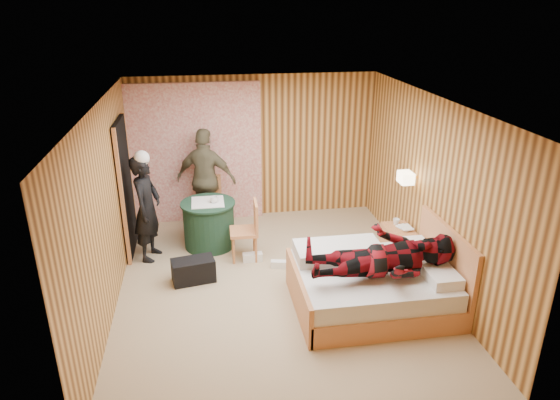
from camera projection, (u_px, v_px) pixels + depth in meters
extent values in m
cube|color=tan|center=(277.00, 285.00, 6.83)|extent=(4.20, 5.00, 0.01)
cube|color=white|center=(276.00, 103.00, 5.90)|extent=(4.20, 5.00, 0.01)
cube|color=#D9A153|center=(255.00, 148.00, 8.66)|extent=(4.20, 0.02, 2.50)
cube|color=#D9A153|center=(106.00, 211.00, 6.06)|extent=(0.02, 5.00, 2.50)
cube|color=#D9A153|center=(431.00, 191.00, 6.67)|extent=(0.02, 5.00, 2.50)
cube|color=#F1E3D1|center=(197.00, 154.00, 8.47)|extent=(2.20, 0.08, 2.40)
cube|color=black|center=(126.00, 188.00, 7.43)|extent=(0.06, 0.90, 2.05)
cylinder|color=gold|center=(411.00, 177.00, 7.05)|extent=(0.18, 0.04, 0.04)
cube|color=#FFE7B2|center=(406.00, 178.00, 7.04)|extent=(0.18, 0.24, 0.16)
cube|color=#DE8E5B|center=(370.00, 296.00, 6.32)|extent=(1.86, 1.49, 0.28)
cube|color=silver|center=(372.00, 279.00, 6.23)|extent=(1.81, 1.43, 0.23)
cube|color=#DE8E5B|center=(298.00, 294.00, 6.14)|extent=(0.06, 1.49, 0.52)
cube|color=#DE8E5B|center=(445.00, 264.00, 6.32)|extent=(0.06, 1.49, 1.02)
cube|color=white|center=(441.00, 276.00, 5.94)|extent=(0.35, 0.51, 0.13)
cube|color=white|center=(417.00, 248.00, 6.59)|extent=(0.35, 0.51, 0.13)
cube|color=silver|center=(338.00, 251.00, 6.49)|extent=(1.12, 0.56, 0.17)
cube|color=#DE8E5B|center=(398.00, 244.00, 7.39)|extent=(0.38, 0.53, 0.53)
cube|color=#DE8E5B|center=(399.00, 234.00, 7.33)|extent=(0.40, 0.55, 0.03)
cylinder|color=#1C3D2B|center=(209.00, 225.00, 7.81)|extent=(0.79, 0.79, 0.72)
cylinder|color=#1C3D2B|center=(208.00, 203.00, 7.67)|extent=(0.85, 0.85, 0.03)
cube|color=white|center=(208.00, 202.00, 7.67)|extent=(0.56, 0.56, 0.01)
cube|color=#DE8E5B|center=(208.00, 205.00, 8.31)|extent=(0.49, 0.49, 0.05)
cube|color=#DE8E5B|center=(209.00, 187.00, 8.40)|extent=(0.42, 0.11, 0.46)
cylinder|color=#DE8E5B|center=(197.00, 222.00, 8.25)|extent=(0.04, 0.04, 0.43)
cylinder|color=#DE8E5B|center=(220.00, 214.00, 8.56)|extent=(0.04, 0.04, 0.43)
cube|color=#DE8E5B|center=(244.00, 232.00, 7.40)|extent=(0.42, 0.42, 0.05)
cube|color=#DE8E5B|center=(256.00, 216.00, 7.33)|extent=(0.05, 0.41, 0.45)
cylinder|color=#DE8E5B|center=(233.00, 241.00, 7.61)|extent=(0.04, 0.04, 0.42)
cylinder|color=#DE8E5B|center=(256.00, 250.00, 7.35)|extent=(0.04, 0.04, 0.42)
cube|color=black|center=(193.00, 270.00, 6.88)|extent=(0.62, 0.40, 0.33)
cube|color=white|center=(253.00, 257.00, 7.44)|extent=(0.29, 0.12, 0.13)
cube|color=white|center=(279.00, 264.00, 7.26)|extent=(0.25, 0.15, 0.11)
imported|color=black|center=(147.00, 208.00, 7.29)|extent=(0.53, 0.67, 1.60)
imported|color=brown|center=(206.00, 180.00, 8.27)|extent=(1.09, 0.74, 1.72)
imported|color=maroon|center=(384.00, 247.00, 5.85)|extent=(0.86, 0.67, 1.77)
imported|color=white|center=(400.00, 229.00, 7.24)|extent=(0.24, 0.27, 0.02)
imported|color=white|center=(401.00, 228.00, 7.23)|extent=(0.17, 0.23, 0.02)
imported|color=white|center=(396.00, 222.00, 7.39)|extent=(0.12, 0.12, 0.09)
imported|color=white|center=(214.00, 200.00, 7.61)|extent=(0.15, 0.15, 0.10)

